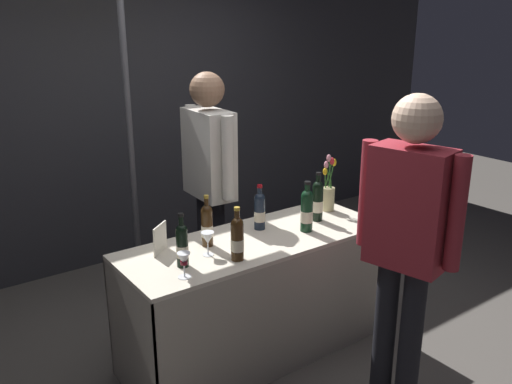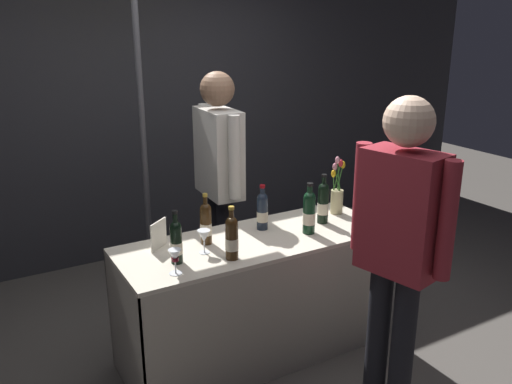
# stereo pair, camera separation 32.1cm
# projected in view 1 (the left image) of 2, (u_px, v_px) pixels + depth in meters

# --- Properties ---
(ground_plane) EXTENTS (12.00, 12.00, 0.00)m
(ground_plane) POSITION_uv_depth(u_px,v_px,m) (256.00, 350.00, 3.55)
(ground_plane) COLOR #514C47
(back_partition) EXTENTS (7.54, 0.12, 2.69)m
(back_partition) POSITION_uv_depth(u_px,v_px,m) (123.00, 108.00, 4.64)
(back_partition) COLOR #2D2D33
(back_partition) RESTS_ON ground_plane
(tasting_table) EXTENTS (1.70, 0.63, 0.80)m
(tasting_table) POSITION_uv_depth(u_px,v_px,m) (256.00, 277.00, 3.38)
(tasting_table) COLOR beige
(tasting_table) RESTS_ON ground_plane
(featured_wine_bottle) EXTENTS (0.07, 0.07, 0.31)m
(featured_wine_bottle) POSITION_uv_depth(u_px,v_px,m) (207.00, 225.00, 3.16)
(featured_wine_bottle) COLOR #38230F
(featured_wine_bottle) RESTS_ON tasting_table
(display_bottle_0) EXTENTS (0.07, 0.07, 0.29)m
(display_bottle_0) POSITION_uv_depth(u_px,v_px,m) (260.00, 210.00, 3.42)
(display_bottle_0) COLOR #192333
(display_bottle_0) RESTS_ON tasting_table
(display_bottle_1) EXTENTS (0.07, 0.07, 0.33)m
(display_bottle_1) POSITION_uv_depth(u_px,v_px,m) (318.00, 200.00, 3.56)
(display_bottle_1) COLOR black
(display_bottle_1) RESTS_ON tasting_table
(display_bottle_2) EXTENTS (0.07, 0.07, 0.31)m
(display_bottle_2) POSITION_uv_depth(u_px,v_px,m) (182.00, 245.00, 2.90)
(display_bottle_2) COLOR black
(display_bottle_2) RESTS_ON tasting_table
(display_bottle_3) EXTENTS (0.08, 0.08, 0.33)m
(display_bottle_3) POSITION_uv_depth(u_px,v_px,m) (307.00, 210.00, 3.38)
(display_bottle_3) COLOR black
(display_bottle_3) RESTS_ON tasting_table
(display_bottle_4) EXTENTS (0.07, 0.07, 0.31)m
(display_bottle_4) POSITION_uv_depth(u_px,v_px,m) (237.00, 238.00, 2.98)
(display_bottle_4) COLOR #38230F
(display_bottle_4) RESTS_ON tasting_table
(wine_glass_near_vendor) EXTENTS (0.07, 0.07, 0.14)m
(wine_glass_near_vendor) POSITION_uv_depth(u_px,v_px,m) (184.00, 260.00, 2.78)
(wine_glass_near_vendor) COLOR silver
(wine_glass_near_vendor) RESTS_ON tasting_table
(wine_glass_mid) EXTENTS (0.08, 0.08, 0.14)m
(wine_glass_mid) POSITION_uv_depth(u_px,v_px,m) (208.00, 239.00, 3.05)
(wine_glass_mid) COLOR silver
(wine_glass_mid) RESTS_ON tasting_table
(flower_vase) EXTENTS (0.09, 0.09, 0.40)m
(flower_vase) POSITION_uv_depth(u_px,v_px,m) (329.00, 192.00, 3.75)
(flower_vase) COLOR tan
(flower_vase) RESTS_ON tasting_table
(brochure_stand) EXTENTS (0.13, 0.11, 0.17)m
(brochure_stand) POSITION_uv_depth(u_px,v_px,m) (160.00, 239.00, 3.09)
(brochure_stand) COLOR silver
(brochure_stand) RESTS_ON tasting_table
(vendor_presenter) EXTENTS (0.24, 0.61, 1.74)m
(vendor_presenter) POSITION_uv_depth(u_px,v_px,m) (209.00, 170.00, 3.81)
(vendor_presenter) COLOR black
(vendor_presenter) RESTS_ON ground_plane
(taster_foreground_right) EXTENTS (0.29, 0.55, 1.75)m
(taster_foreground_right) POSITION_uv_depth(u_px,v_px,m) (407.00, 232.00, 2.72)
(taster_foreground_right) COLOR black
(taster_foreground_right) RESTS_ON ground_plane
(booth_signpost) EXTENTS (0.62, 0.04, 2.38)m
(booth_signpost) POSITION_uv_depth(u_px,v_px,m) (128.00, 115.00, 3.72)
(booth_signpost) COLOR #47474C
(booth_signpost) RESTS_ON ground_plane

